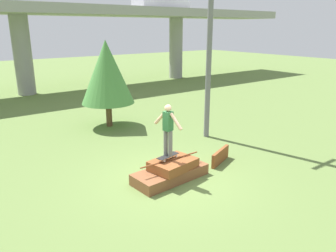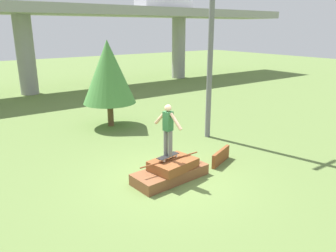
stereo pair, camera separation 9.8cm
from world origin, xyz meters
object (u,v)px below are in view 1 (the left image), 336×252
at_px(skateboard, 168,156).
at_px(skater, 168,127).
at_px(car_on_overpass_mid, 161,2).
at_px(utility_pole, 210,27).
at_px(tree_behind_left, 107,72).

distance_m(skateboard, skater, 0.84).
distance_m(skateboard, car_on_overpass_mid, 20.04).
height_order(skater, car_on_overpass_mid, car_on_overpass_mid).
bearing_deg(utility_pole, car_on_overpass_mid, 61.21).
relative_size(car_on_overpass_mid, utility_pole, 0.56).
distance_m(utility_pole, tree_behind_left, 4.67).
bearing_deg(car_on_overpass_mid, tree_behind_left, -134.46).
distance_m(car_on_overpass_mid, tree_behind_left, 14.70).
distance_m(skater, utility_pole, 4.84).
relative_size(skateboard, utility_pole, 0.09).
bearing_deg(skater, tree_behind_left, 79.60).
height_order(skater, tree_behind_left, tree_behind_left).
bearing_deg(skateboard, utility_pole, 31.76).
xyz_separation_m(skater, utility_pole, (3.47, 2.15, 2.60)).
relative_size(car_on_overpass_mid, tree_behind_left, 1.22).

